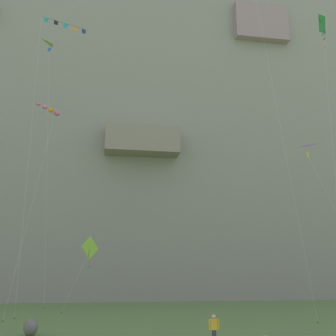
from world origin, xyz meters
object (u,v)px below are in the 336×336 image
(kite_windsock_near_cliff, at_px, (51,111))
(kite_diamond_low_right, at_px, (323,30))
(kite_banner_mid_left, at_px, (62,39))
(kite_diamond_mid_center, at_px, (90,248))
(spectator_watching_left, at_px, (214,330))
(boulder_near_cliff_base, at_px, (30,327))
(kite_delta_front_field, at_px, (52,53))
(kite_delta_upper_mid, at_px, (307,155))

(kite_windsock_near_cliff, bearing_deg, kite_diamond_low_right, -5.75)
(kite_banner_mid_left, bearing_deg, kite_diamond_low_right, -13.84)
(kite_banner_mid_left, height_order, kite_windsock_near_cliff, kite_banner_mid_left)
(kite_windsock_near_cliff, bearing_deg, kite_banner_mid_left, 91.07)
(kite_banner_mid_left, distance_m, kite_diamond_mid_center, 24.33)
(spectator_watching_left, height_order, kite_diamond_mid_center, kite_diamond_mid_center)
(kite_diamond_mid_center, height_order, kite_windsock_near_cliff, kite_windsock_near_cliff)
(kite_diamond_low_right, bearing_deg, kite_diamond_mid_center, 157.27)
(boulder_near_cliff_base, xyz_separation_m, kite_diamond_low_right, (27.05, 8.30, 29.16))
(spectator_watching_left, relative_size, kite_windsock_near_cliff, 0.08)
(spectator_watching_left, relative_size, kite_delta_front_field, 0.05)
(spectator_watching_left, height_order, kite_banner_mid_left, kite_banner_mid_left)
(kite_diamond_low_right, height_order, kite_windsock_near_cliff, kite_diamond_low_right)
(boulder_near_cliff_base, distance_m, kite_banner_mid_left, 33.40)
(boulder_near_cliff_base, relative_size, kite_diamond_low_right, 0.05)
(kite_banner_mid_left, height_order, kite_diamond_mid_center, kite_banner_mid_left)
(spectator_watching_left, distance_m, kite_diamond_low_right, 36.24)
(kite_delta_front_field, height_order, kite_windsock_near_cliff, kite_delta_front_field)
(kite_delta_front_field, height_order, kite_banner_mid_left, kite_delta_front_field)
(boulder_near_cliff_base, relative_size, kite_delta_front_field, 0.05)
(boulder_near_cliff_base, bearing_deg, kite_delta_upper_mid, 9.68)
(kite_delta_upper_mid, height_order, kite_diamond_low_right, kite_diamond_low_right)
(kite_delta_front_field, distance_m, kite_diamond_mid_center, 27.13)
(kite_delta_front_field, relative_size, kite_diamond_low_right, 1.06)
(kite_delta_front_field, bearing_deg, kite_diamond_low_right, -24.93)
(kite_banner_mid_left, bearing_deg, boulder_near_cliff_base, -84.13)
(boulder_near_cliff_base, relative_size, kite_banner_mid_left, 0.05)
(kite_diamond_low_right, relative_size, kite_banner_mid_left, 0.97)
(kite_delta_upper_mid, height_order, kite_diamond_mid_center, kite_delta_upper_mid)
(kite_delta_front_field, distance_m, kite_diamond_low_right, 33.98)
(boulder_near_cliff_base, distance_m, kite_windsock_near_cliff, 21.91)
(boulder_near_cliff_base, relative_size, kite_delta_upper_mid, 0.12)
(kite_windsock_near_cliff, bearing_deg, kite_diamond_mid_center, 60.19)
(spectator_watching_left, xyz_separation_m, kite_windsock_near_cliff, (-11.49, 16.73, 18.44))
(kite_delta_upper_mid, relative_size, kite_banner_mid_left, 0.43)
(boulder_near_cliff_base, bearing_deg, kite_diamond_low_right, 17.05)
(spectator_watching_left, bearing_deg, kite_diamond_mid_center, 106.87)
(kite_banner_mid_left, relative_size, kite_windsock_near_cliff, 1.65)
(spectator_watching_left, height_order, kite_delta_upper_mid, kite_delta_upper_mid)
(kite_windsock_near_cliff, bearing_deg, kite_delta_front_field, 100.74)
(spectator_watching_left, xyz_separation_m, kite_banner_mid_left, (-11.57, 20.90, 29.27))
(boulder_near_cliff_base, xyz_separation_m, kite_diamond_mid_center, (2.70, 18.50, 5.88))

